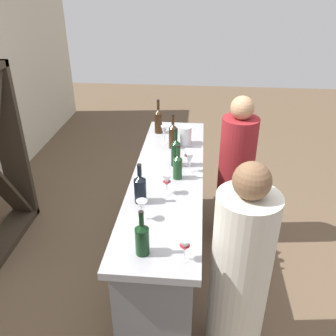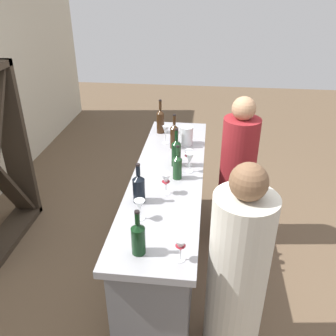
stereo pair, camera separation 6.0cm
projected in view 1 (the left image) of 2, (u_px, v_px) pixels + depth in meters
ground_plane at (168, 265)px, 3.32m from camera, size 12.00×12.00×0.00m
bar_counter at (168, 222)px, 3.08m from camera, size 2.21×0.55×0.97m
wine_bottle_leftmost_dark_green at (142, 238)px, 2.00m from camera, size 0.08×0.08×0.29m
wine_bottle_second_left_near_black at (140, 188)px, 2.45m from camera, size 0.08×0.08×0.29m
wine_bottle_center_olive_green at (178, 166)px, 2.74m from camera, size 0.07×0.07×0.28m
wine_bottle_second_right_dark_green at (176, 152)px, 2.92m from camera, size 0.08×0.08×0.32m
wine_bottle_rightmost_amber_brown at (173, 135)px, 3.22m from camera, size 0.07×0.07×0.32m
wine_bottle_far_right_amber_brown at (158, 120)px, 3.52m from camera, size 0.07×0.07×0.34m
wine_glass_near_left at (185, 246)px, 1.96m from camera, size 0.07×0.07×0.14m
wine_glass_near_center at (190, 159)px, 2.83m from camera, size 0.06×0.06×0.16m
wine_glass_near_right at (188, 155)px, 2.94m from camera, size 0.08×0.08×0.14m
wine_glass_far_left at (167, 181)px, 2.55m from camera, size 0.07×0.07×0.16m
wine_glass_far_center at (164, 131)px, 3.30m from camera, size 0.06×0.06×0.17m
wine_glass_far_right at (142, 206)px, 2.28m from camera, size 0.07×0.07×0.14m
water_pitcher at (185, 135)px, 3.31m from camera, size 0.12×0.12×0.17m
person_left_guest at (240, 275)px, 2.29m from camera, size 0.45×0.45×1.48m
person_center_guest at (235, 177)px, 3.40m from camera, size 0.41×0.41×1.45m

